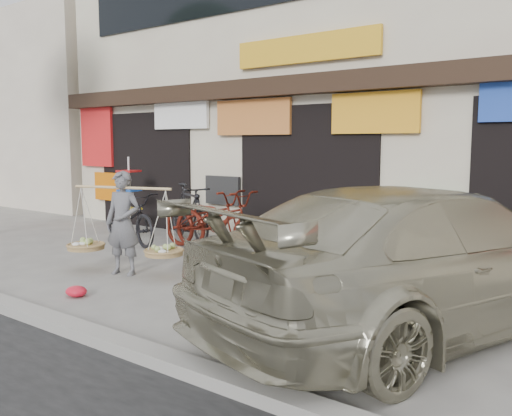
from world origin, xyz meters
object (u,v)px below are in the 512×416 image
Objects in this scene: bike_1 at (189,212)px; bike_3 at (207,220)px; street_vendor at (123,227)px; bike_0 at (130,218)px; bike_2 at (219,221)px; suv at (424,258)px; display_rack at (130,202)px.

bike_1 is 1.08m from bike_3.
bike_3 is (-0.25, 2.16, -0.15)m from street_vendor.
bike_0 is 0.90× the size of bike_3.
bike_3 is at bearing -61.64° from bike_0.
suv reaches higher than bike_2.
bike_1 is at bearing 2.05° from display_rack.
bike_3 is at bearing -2.75° from suv.
bike_0 is at bearing 103.02° from bike_2.
bike_0 is 1.38m from display_rack.
bike_2 is 1.00× the size of bike_3.
display_rack is (-2.73, 0.45, 0.11)m from bike_3.
bike_1 is 0.34× the size of suv.
bike_2 is (0.04, 2.16, -0.15)m from street_vendor.
bike_1 reaches higher than bike_3.
bike_3 is (-0.29, 0.00, 0.00)m from bike_2.
suv is at bearing -111.44° from bike_2.
bike_3 is at bearing 78.95° from street_vendor.
bike_1 is at bearing -23.49° from bike_0.
display_rack reaches higher than bike_3.
suv reaches higher than bike_1.
display_rack is (-1.05, 0.88, 0.16)m from bike_0.
bike_3 is at bearing 90.59° from bike_2.
bike_1 is 0.89× the size of bike_3.
street_vendor is 0.33× the size of suv.
street_vendor is 0.95× the size of bike_0.
street_vendor is 0.96× the size of bike_1.
street_vendor is at bearing -41.18° from display_rack.
display_rack reaches higher than street_vendor.
bike_0 is 6.57m from suv.
display_rack is (-2.98, 2.61, -0.04)m from street_vendor.
bike_0 is 1.01× the size of bike_1.
bike_2 is (1.97, 0.43, 0.06)m from bike_0.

